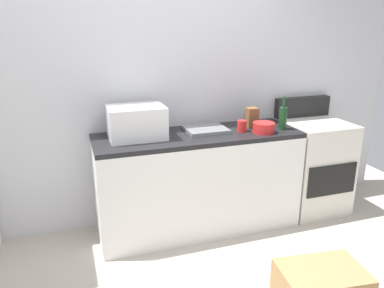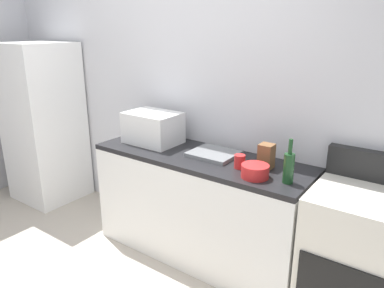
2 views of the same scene
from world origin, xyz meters
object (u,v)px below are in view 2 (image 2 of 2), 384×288
at_px(microwave, 153,128).
at_px(mixing_bowl, 255,171).
at_px(coffee_mug, 240,162).
at_px(knife_block, 266,156).
at_px(stove_oven, 355,255).
at_px(wine_bottle, 289,167).
at_px(refrigerator, 44,123).

height_order(microwave, mixing_bowl, microwave).
distance_m(microwave, coffee_mug, 0.92).
bearing_deg(mixing_bowl, coffee_mug, 151.63).
xyz_separation_m(coffee_mug, mixing_bowl, (0.17, -0.09, -0.00)).
bearing_deg(knife_block, stove_oven, -4.15).
relative_size(wine_bottle, knife_block, 1.67).
height_order(refrigerator, stove_oven, refrigerator).
relative_size(wine_bottle, coffee_mug, 3.00).
distance_m(stove_oven, coffee_mug, 0.96).
distance_m(refrigerator, wine_bottle, 2.83).
distance_m(stove_oven, microwave, 1.84).
height_order(refrigerator, coffee_mug, refrigerator).
distance_m(refrigerator, mixing_bowl, 2.61).
relative_size(stove_oven, wine_bottle, 3.67).
height_order(coffee_mug, mixing_bowl, coffee_mug).
bearing_deg(coffee_mug, mixing_bowl, -28.37).
xyz_separation_m(refrigerator, microwave, (1.52, 0.09, 0.17)).
distance_m(refrigerator, coffee_mug, 2.44).
height_order(stove_oven, wine_bottle, wine_bottle).
xyz_separation_m(coffee_mug, knife_block, (0.15, 0.11, 0.04)).
relative_size(microwave, wine_bottle, 1.53).
bearing_deg(coffee_mug, knife_block, 36.62).
xyz_separation_m(knife_block, mixing_bowl, (0.01, -0.20, -0.04)).
xyz_separation_m(stove_oven, mixing_bowl, (-0.67, -0.15, 0.48)).
bearing_deg(microwave, wine_bottle, -6.30).
relative_size(refrigerator, mixing_bowl, 9.07).
bearing_deg(knife_block, microwave, -179.11).
xyz_separation_m(refrigerator, knife_block, (2.59, 0.10, 0.13)).
distance_m(microwave, knife_block, 1.07).
distance_m(coffee_mug, mixing_bowl, 0.19).
bearing_deg(knife_block, mixing_bowl, -85.94).
xyz_separation_m(stove_oven, wine_bottle, (-0.45, -0.11, 0.54)).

